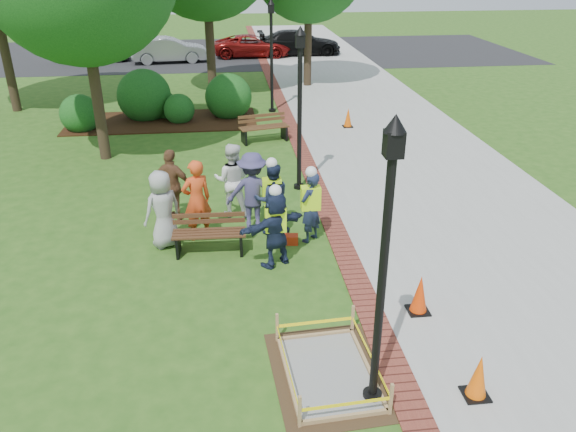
{
  "coord_description": "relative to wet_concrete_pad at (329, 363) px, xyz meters",
  "views": [
    {
      "loc": [
        -0.71,
        -9.08,
        5.98
      ],
      "look_at": [
        0.5,
        1.2,
        1.0
      ],
      "focal_mm": 35.0,
      "sensor_mm": 36.0,
      "label": 1
    }
  ],
  "objects": [
    {
      "name": "ground",
      "position": [
        -0.7,
        2.44,
        -0.23
      ],
      "size": [
        100.0,
        100.0,
        0.0
      ],
      "primitive_type": "plane",
      "color": "#285116",
      "rests_on": "ground"
    },
    {
      "name": "sidewalk",
      "position": [
        4.3,
        12.44,
        -0.22
      ],
      "size": [
        6.0,
        60.0,
        0.02
      ],
      "primitive_type": "cube",
      "color": "#9E9E99",
      "rests_on": "ground"
    },
    {
      "name": "brick_edging",
      "position": [
        1.05,
        12.44,
        -0.22
      ],
      "size": [
        0.5,
        60.0,
        0.03
      ],
      "primitive_type": "cube",
      "color": "maroon",
      "rests_on": "ground"
    },
    {
      "name": "mulch_bed",
      "position": [
        -3.7,
        14.44,
        -0.21
      ],
      "size": [
        7.0,
        3.0,
        0.05
      ],
      "primitive_type": "cube",
      "color": "#381E0F",
      "rests_on": "ground"
    },
    {
      "name": "parking_lot",
      "position": [
        -0.7,
        29.44,
        -0.23
      ],
      "size": [
        36.0,
        12.0,
        0.01
      ],
      "primitive_type": "cube",
      "color": "black",
      "rests_on": "ground"
    },
    {
      "name": "wet_concrete_pad",
      "position": [
        0.0,
        0.0,
        0.0
      ],
      "size": [
        1.84,
        2.4,
        0.55
      ],
      "color": "#47331E",
      "rests_on": "ground"
    },
    {
      "name": "bench_near",
      "position": [
        -1.85,
        4.09,
        0.03
      ],
      "size": [
        1.57,
        0.58,
        0.84
      ],
      "color": "#52301C",
      "rests_on": "ground"
    },
    {
      "name": "bench_far",
      "position": [
        -0.07,
        11.63,
        0.05
      ],
      "size": [
        1.73,
        0.92,
        0.89
      ],
      "color": "brown",
      "rests_on": "ground"
    },
    {
      "name": "cone_front",
      "position": [
        2.06,
        -0.71,
        0.13
      ],
      "size": [
        0.38,
        0.38,
        0.75
      ],
      "color": "black",
      "rests_on": "ground"
    },
    {
      "name": "cone_back",
      "position": [
        1.91,
        1.43,
        0.13
      ],
      "size": [
        0.39,
        0.39,
        0.76
      ],
      "color": "black",
      "rests_on": "ground"
    },
    {
      "name": "cone_far",
      "position": [
        3.1,
        12.93,
        0.11
      ],
      "size": [
        0.36,
        0.36,
        0.71
      ],
      "color": "black",
      "rests_on": "ground"
    },
    {
      "name": "toolbox",
      "position": [
        -0.11,
        4.3,
        -0.13
      ],
      "size": [
        0.44,
        0.28,
        0.21
      ],
      "primitive_type": "cube",
      "rotation": [
        0.0,
        0.0,
        -0.13
      ],
      "color": "#AE270D",
      "rests_on": "ground"
    },
    {
      "name": "lamp_near",
      "position": [
        0.55,
        -0.56,
        2.25
      ],
      "size": [
        0.28,
        0.28,
        4.26
      ],
      "color": "black",
      "rests_on": "ground"
    },
    {
      "name": "lamp_mid",
      "position": [
        0.55,
        7.44,
        2.25
      ],
      "size": [
        0.28,
        0.28,
        4.26
      ],
      "color": "black",
      "rests_on": "ground"
    },
    {
      "name": "lamp_far",
      "position": [
        0.55,
        15.44,
        2.25
      ],
      "size": [
        0.28,
        0.28,
        4.26
      ],
      "color": "black",
      "rests_on": "ground"
    },
    {
      "name": "shrub_a",
      "position": [
        -6.5,
        13.68,
        -0.23
      ],
      "size": [
        1.4,
        1.4,
        1.4
      ],
      "primitive_type": "sphere",
      "color": "#123F14",
      "rests_on": "ground"
    },
    {
      "name": "shrub_b",
      "position": [
        -4.37,
        15.01,
        -0.23
      ],
      "size": [
        2.03,
        2.03,
        2.03
      ],
      "primitive_type": "sphere",
      "color": "#123F14",
      "rests_on": "ground"
    },
    {
      "name": "shrub_c",
      "position": [
        -3.05,
        14.33,
        -0.23
      ],
      "size": [
        1.15,
        1.15,
        1.15
      ],
      "primitive_type": "sphere",
      "color": "#123F14",
      "rests_on": "ground"
    },
    {
      "name": "shrub_d",
      "position": [
        -1.18,
        14.91,
        -0.23
      ],
      "size": [
        1.79,
        1.79,
        1.79
      ],
      "primitive_type": "sphere",
      "color": "#123F14",
      "rests_on": "ground"
    },
    {
      "name": "shrub_e",
      "position": [
        -3.74,
        15.1,
        -0.23
      ],
      "size": [
        1.14,
        1.14,
        1.14
      ],
      "primitive_type": "sphere",
      "color": "#123F14",
      "rests_on": "ground"
    },
    {
      "name": "casual_person_a",
      "position": [
        -2.82,
        4.55,
        0.64
      ],
      "size": [
        0.66,
        0.61,
        1.74
      ],
      "color": "#9B9B9B",
      "rests_on": "ground"
    },
    {
      "name": "casual_person_b",
      "position": [
        -2.09,
        4.82,
        0.7
      ],
      "size": [
        0.7,
        0.59,
        1.86
      ],
      "color": "#E4481A",
      "rests_on": "ground"
    },
    {
      "name": "casual_person_c",
      "position": [
        -1.28,
        5.97,
        0.67
      ],
      "size": [
        0.63,
        0.46,
        1.82
      ],
      "color": "white",
      "rests_on": "ground"
    },
    {
      "name": "casual_person_d",
      "position": [
        -2.69,
        5.86,
        0.65
      ],
      "size": [
        0.67,
        0.57,
        1.76
      ],
      "color": "brown",
      "rests_on": "ground"
    },
    {
      "name": "casual_person_e",
      "position": [
        -0.84,
        5.12,
        0.7
      ],
      "size": [
        0.64,
        0.46,
        1.87
      ],
      "color": "#3D3863",
      "rests_on": "ground"
    },
    {
      "name": "hivis_worker_a",
      "position": [
        -0.48,
        3.44,
        0.66
      ],
      "size": [
        0.62,
        0.55,
        1.79
      ],
      "color": "#1B2F48",
      "rests_on": "ground"
    },
    {
      "name": "hivis_worker_b",
      "position": [
        0.38,
        4.4,
        0.65
      ],
      "size": [
        0.6,
        0.6,
        1.77
      ],
      "color": "#1A1F43",
      "rests_on": "ground"
    },
    {
      "name": "hivis_worker_c",
      "position": [
        -0.42,
        4.87,
        0.68
      ],
      "size": [
        0.57,
        0.4,
        1.83
      ],
      "color": "#1A2B45",
      "rests_on": "ground"
    },
    {
      "name": "parked_car_a",
      "position": [
        -8.51,
        27.51,
        -0.23
      ],
      "size": [
        2.24,
        4.58,
        1.46
      ],
      "primitive_type": "imported",
      "rotation": [
        0.0,
        0.0,
        1.64
      ],
      "color": "#2A2A2D",
      "rests_on": "ground"
    },
    {
      "name": "parked_car_b",
      "position": [
        -4.27,
        26.68,
        -0.23
      ],
      "size": [
        2.5,
        4.84,
        1.52
      ],
      "primitive_type": "imported",
      "rotation": [
        0.0,
        0.0,
        1.68
      ],
      "color": "gray",
      "rests_on": "ground"
    },
    {
      "name": "parked_car_c",
      "position": [
        0.54,
        27.99,
        -0.23
      ],
      "size": [
        1.94,
        4.3,
        1.39
      ],
      "primitive_type": "imported",
      "rotation": [
        0.0,
        0.0,
        1.55
      ],
      "color": "maroon",
      "rests_on": "ground"
    },
    {
      "name": "parked_car_d",
      "position": [
        3.39,
        28.3,
        -0.23
      ],
      "size": [
        2.16,
        4.87,
        1.58
      ],
      "primitive_type": "imported",
      "rotation": [
        0.0,
        0.0,
        1.58
      ],
      "color": "black",
      "rests_on": "ground"
    }
  ]
}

